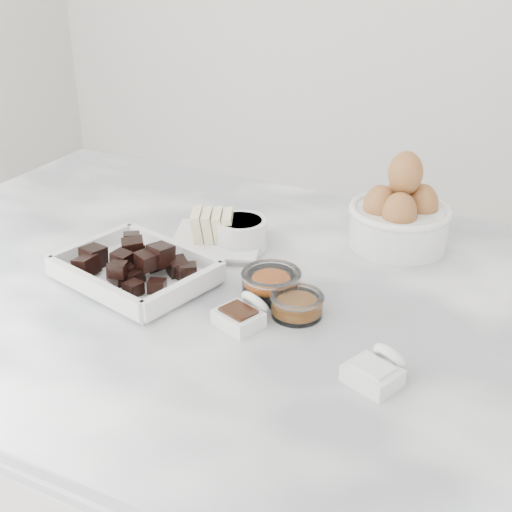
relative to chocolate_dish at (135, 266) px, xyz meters
The scene contains 9 objects.
marble_slab 0.15m from the chocolate_dish, 18.94° to the left, with size 1.20×0.80×0.04m, color white.
chocolate_dish is the anchor object (origin of this frame).
butter_plate 0.16m from the chocolate_dish, 72.94° to the left, with size 0.18×0.18×0.06m.
sugar_ramekin 0.18m from the chocolate_dish, 62.24° to the left, with size 0.08×0.08×0.05m.
egg_bowl 0.42m from the chocolate_dish, 43.79° to the left, with size 0.16×0.16×0.15m.
honey_bowl 0.25m from the chocolate_dish, ahead, with size 0.07×0.07×0.03m.
zest_bowl 0.20m from the chocolate_dish, 14.47° to the left, with size 0.09×0.09×0.04m.
vanilla_spoon 0.20m from the chocolate_dish, 10.23° to the right, with size 0.07×0.08×0.04m.
salt_spoon 0.39m from the chocolate_dish, 10.84° to the right, with size 0.07×0.08×0.04m.
Camera 1 is at (0.43, -0.77, 1.43)m, focal length 50.00 mm.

